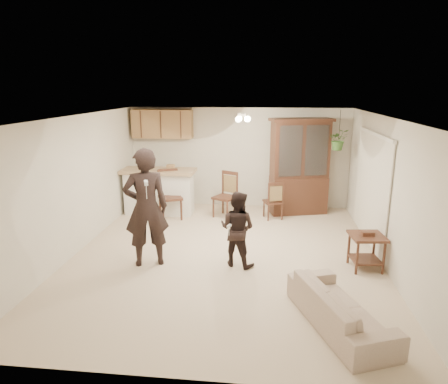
# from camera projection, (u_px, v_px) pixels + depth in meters

# --- Properties ---
(floor) EXTENTS (6.50, 6.50, 0.00)m
(floor) POSITION_uv_depth(u_px,v_px,m) (225.00, 255.00, 7.32)
(floor) COLOR beige
(floor) RESTS_ON ground
(ceiling) EXTENTS (5.50, 6.50, 0.02)m
(ceiling) POSITION_uv_depth(u_px,v_px,m) (225.00, 117.00, 6.69)
(ceiling) COLOR white
(ceiling) RESTS_ON wall_back
(wall_back) EXTENTS (5.50, 0.02, 2.50)m
(wall_back) POSITION_uv_depth(u_px,v_px,m) (239.00, 158.00, 10.13)
(wall_back) COLOR beige
(wall_back) RESTS_ON ground
(wall_front) EXTENTS (5.50, 0.02, 2.50)m
(wall_front) POSITION_uv_depth(u_px,v_px,m) (190.00, 271.00, 3.88)
(wall_front) COLOR beige
(wall_front) RESTS_ON ground
(wall_left) EXTENTS (0.02, 6.50, 2.50)m
(wall_left) POSITION_uv_depth(u_px,v_px,m) (76.00, 185.00, 7.29)
(wall_left) COLOR beige
(wall_left) RESTS_ON ground
(wall_right) EXTENTS (0.02, 6.50, 2.50)m
(wall_right) POSITION_uv_depth(u_px,v_px,m) (387.00, 194.00, 6.72)
(wall_right) COLOR beige
(wall_right) RESTS_ON ground
(breakfast_bar) EXTENTS (1.60, 0.55, 1.00)m
(breakfast_bar) POSITION_uv_depth(u_px,v_px,m) (159.00, 193.00, 9.65)
(breakfast_bar) COLOR white
(breakfast_bar) RESTS_ON floor
(bar_top) EXTENTS (1.75, 0.70, 0.08)m
(bar_top) POSITION_uv_depth(u_px,v_px,m) (159.00, 171.00, 9.51)
(bar_top) COLOR tan
(bar_top) RESTS_ON breakfast_bar
(upper_cabinets) EXTENTS (1.50, 0.34, 0.70)m
(upper_cabinets) POSITION_uv_depth(u_px,v_px,m) (162.00, 124.00, 9.94)
(upper_cabinets) COLOR olive
(upper_cabinets) RESTS_ON wall_back
(vertical_blinds) EXTENTS (0.06, 2.30, 2.10)m
(vertical_blinds) POSITION_uv_depth(u_px,v_px,m) (371.00, 189.00, 7.62)
(vertical_blinds) COLOR beige
(vertical_blinds) RESTS_ON wall_right
(ceiling_fixture) EXTENTS (0.36, 0.36, 0.20)m
(ceiling_fixture) POSITION_uv_depth(u_px,v_px,m) (242.00, 118.00, 7.84)
(ceiling_fixture) COLOR beige
(ceiling_fixture) RESTS_ON ceiling
(hanging_plant) EXTENTS (0.43, 0.37, 0.48)m
(hanging_plant) POSITION_uv_depth(u_px,v_px,m) (339.00, 140.00, 8.92)
(hanging_plant) COLOR #265522
(hanging_plant) RESTS_ON ceiling
(plant_cord) EXTENTS (0.01, 0.01, 0.65)m
(plant_cord) POSITION_uv_depth(u_px,v_px,m) (340.00, 125.00, 8.83)
(plant_cord) COLOR black
(plant_cord) RESTS_ON ceiling
(sofa) EXTENTS (1.35, 2.01, 0.73)m
(sofa) POSITION_uv_depth(u_px,v_px,m) (340.00, 300.00, 5.07)
(sofa) COLOR beige
(sofa) RESTS_ON floor
(adult) EXTENTS (0.76, 0.63, 1.80)m
(adult) POSITION_uv_depth(u_px,v_px,m) (146.00, 215.00, 6.74)
(adult) COLOR black
(adult) RESTS_ON floor
(child) EXTENTS (0.80, 0.72, 1.35)m
(child) POSITION_uv_depth(u_px,v_px,m) (237.00, 228.00, 6.77)
(child) COLOR black
(child) RESTS_ON floor
(china_hutch) EXTENTS (1.54, 0.91, 2.29)m
(china_hutch) POSITION_uv_depth(u_px,v_px,m) (299.00, 167.00, 9.54)
(china_hutch) COLOR #371C14
(china_hutch) RESTS_ON floor
(side_table) EXTENTS (0.61, 0.61, 0.67)m
(side_table) POSITION_uv_depth(u_px,v_px,m) (366.00, 251.00, 6.71)
(side_table) COLOR #371C14
(side_table) RESTS_ON floor
(chair_bar) EXTENTS (0.67, 0.67, 1.14)m
(chair_bar) POSITION_uv_depth(u_px,v_px,m) (170.00, 205.00, 9.29)
(chair_bar) COLOR #371C14
(chair_bar) RESTS_ON floor
(chair_hutch_left) EXTENTS (0.64, 0.64, 1.07)m
(chair_hutch_left) POSITION_uv_depth(u_px,v_px,m) (225.00, 204.00, 9.42)
(chair_hutch_left) COLOR #371C14
(chair_hutch_left) RESTS_ON floor
(chair_hutch_right) EXTENTS (0.51, 0.51, 0.91)m
(chair_hutch_right) POSITION_uv_depth(u_px,v_px,m) (273.00, 208.00, 9.32)
(chair_hutch_right) COLOR #371C14
(chair_hutch_right) RESTS_ON floor
(controller_adult) EXTENTS (0.11, 0.18, 0.05)m
(controller_adult) POSITION_uv_depth(u_px,v_px,m) (146.00, 183.00, 6.12)
(controller_adult) COLOR silver
(controller_adult) RESTS_ON adult
(controller_child) EXTENTS (0.07, 0.12, 0.03)m
(controller_child) POSITION_uv_depth(u_px,v_px,m) (229.00, 226.00, 6.47)
(controller_child) COLOR silver
(controller_child) RESTS_ON child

